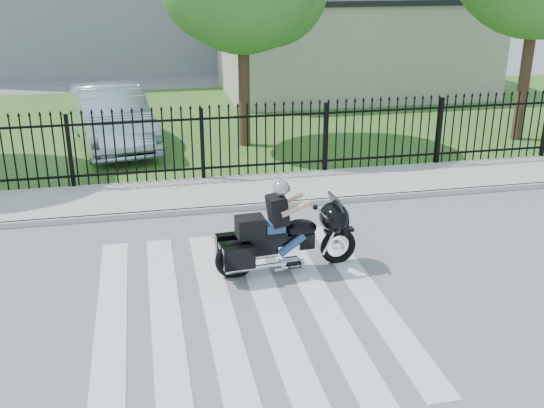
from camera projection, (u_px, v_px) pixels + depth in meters
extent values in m
plane|color=slate|center=(244.00, 306.00, 9.79)|extent=(120.00, 120.00, 0.00)
cube|color=#ADAAA3|center=(208.00, 194.00, 14.34)|extent=(40.00, 2.00, 0.12)
cube|color=#ADAAA3|center=(214.00, 210.00, 13.43)|extent=(40.00, 0.12, 0.12)
cube|color=#366121|center=(185.00, 123.00, 20.76)|extent=(40.00, 12.00, 0.02)
cube|color=black|center=(203.00, 168.00, 15.15)|extent=(26.00, 0.04, 0.05)
cube|color=black|center=(201.00, 119.00, 14.72)|extent=(26.00, 0.04, 0.05)
cylinder|color=#382316|center=(244.00, 73.00, 17.56)|extent=(0.32, 0.32, 4.16)
cylinder|color=#382316|center=(527.00, 58.00, 18.04)|extent=(0.32, 0.32, 4.80)
cube|color=beige|center=(353.00, 48.00, 25.11)|extent=(10.00, 6.00, 3.50)
torus|color=black|center=(338.00, 246.00, 11.11)|extent=(0.66, 0.18, 0.65)
torus|color=black|center=(235.00, 259.00, 10.62)|extent=(0.70, 0.20, 0.69)
cube|color=black|center=(279.00, 243.00, 10.75)|extent=(1.25, 0.33, 0.28)
ellipsoid|color=black|center=(300.00, 228.00, 10.77)|extent=(0.62, 0.43, 0.31)
cube|color=black|center=(268.00, 234.00, 10.63)|extent=(0.64, 0.35, 0.09)
cube|color=silver|center=(286.00, 250.00, 10.84)|extent=(0.40, 0.31, 0.28)
ellipsoid|color=black|center=(334.00, 217.00, 10.88)|extent=(0.57, 0.72, 0.51)
cube|color=black|center=(250.00, 227.00, 10.49)|extent=(0.48, 0.40, 0.34)
cube|color=navy|center=(274.00, 227.00, 10.62)|extent=(0.34, 0.31, 0.17)
sphere|color=#A0A1A7|center=(281.00, 188.00, 10.41)|extent=(0.28, 0.28, 0.28)
imported|color=#96A6BD|center=(112.00, 117.00, 17.93)|extent=(2.69, 5.35, 1.69)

